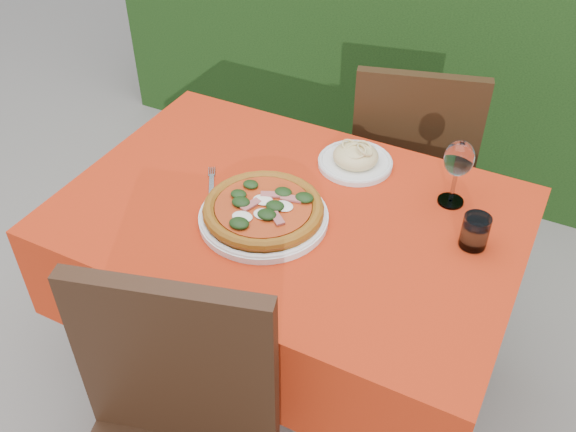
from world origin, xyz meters
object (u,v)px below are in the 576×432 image
at_px(pizza_plate, 263,212).
at_px(fork, 211,189).
at_px(pasta_plate, 355,159).
at_px(wine_glass, 459,161).
at_px(water_glass, 475,233).
at_px(chair_far, 411,161).

height_order(pizza_plate, fork, pizza_plate).
xyz_separation_m(pasta_plate, wine_glass, (0.31, -0.04, 0.12)).
distance_m(pasta_plate, water_glass, 0.45).
bearing_deg(pasta_plate, wine_glass, -8.29).
bearing_deg(pasta_plate, pizza_plate, -108.99).
bearing_deg(pasta_plate, chair_far, 80.41).
bearing_deg(water_glass, pizza_plate, -163.41).
bearing_deg(pizza_plate, pasta_plate, 71.01).
bearing_deg(wine_glass, pizza_plate, -144.31).
relative_size(water_glass, wine_glass, 0.46).
bearing_deg(fork, chair_far, 29.74).
relative_size(chair_far, pasta_plate, 4.15).
distance_m(wine_glass, fork, 0.69).
height_order(wine_glass, fork, wine_glass).
bearing_deg(water_glass, chair_far, 119.66).
xyz_separation_m(pizza_plate, pasta_plate, (0.12, 0.35, -0.01)).
bearing_deg(pizza_plate, wine_glass, 35.69).
height_order(pasta_plate, wine_glass, wine_glass).
xyz_separation_m(pizza_plate, fork, (-0.20, 0.05, -0.03)).
bearing_deg(wine_glass, pasta_plate, 171.71).
relative_size(wine_glass, fork, 1.07).
distance_m(pasta_plate, fork, 0.44).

